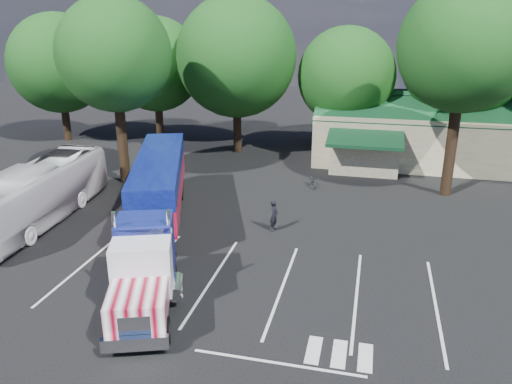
% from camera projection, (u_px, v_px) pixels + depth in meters
% --- Properties ---
extents(ground, '(120.00, 120.00, 0.00)m').
position_uv_depth(ground, '(246.00, 228.00, 28.01)').
color(ground, black).
rests_on(ground, ground).
extents(event_hall, '(24.20, 14.12, 5.55)m').
position_uv_depth(event_hall, '(464.00, 134.00, 40.57)').
color(event_hall, beige).
rests_on(event_hall, ground).
extents(tree_row_a, '(9.00, 9.00, 11.68)m').
position_uv_depth(tree_row_a, '(59.00, 63.00, 45.63)').
color(tree_row_a, black).
rests_on(tree_row_a, ground).
extents(tree_row_b, '(8.40, 8.40, 11.35)m').
position_uv_depth(tree_row_b, '(156.00, 65.00, 44.84)').
color(tree_row_b, black).
rests_on(tree_row_b, ground).
extents(tree_row_c, '(10.00, 10.00, 13.05)m').
position_uv_depth(tree_row_c, '(236.00, 57.00, 41.31)').
color(tree_row_c, black).
rests_on(tree_row_c, ground).
extents(tree_row_d, '(8.00, 8.00, 10.60)m').
position_uv_depth(tree_row_d, '(346.00, 76.00, 40.99)').
color(tree_row_d, black).
rests_on(tree_row_d, ground).
extents(tree_row_e, '(9.60, 9.60, 12.90)m').
position_uv_depth(tree_row_e, '(464.00, 59.00, 38.96)').
color(tree_row_e, black).
rests_on(tree_row_e, ground).
extents(tree_near_left, '(7.60, 7.60, 12.65)m').
position_uv_depth(tree_near_left, '(114.00, 55.00, 32.91)').
color(tree_near_left, black).
rests_on(tree_near_left, ground).
extents(tree_near_right, '(8.00, 8.00, 13.50)m').
position_uv_depth(tree_near_right, '(464.00, 47.00, 30.12)').
color(tree_near_right, black).
rests_on(tree_near_right, ground).
extents(semi_truck, '(8.52, 18.56, 3.96)m').
position_uv_depth(semi_truck, '(156.00, 197.00, 26.18)').
color(semi_truck, black).
rests_on(semi_truck, ground).
extents(woman, '(0.49, 0.69, 1.78)m').
position_uv_depth(woman, '(274.00, 215.00, 27.36)').
color(woman, black).
rests_on(woman, ground).
extents(bicycle, '(1.16, 1.72, 0.86)m').
position_uv_depth(bicycle, '(313.00, 181.00, 34.61)').
color(bicycle, black).
rests_on(bicycle, ground).
extents(tour_bus, '(3.72, 12.13, 3.33)m').
position_uv_depth(tour_bus, '(38.00, 193.00, 28.45)').
color(tour_bus, silver).
rests_on(tour_bus, ground).
extents(silver_sedan, '(4.07, 2.47, 1.27)m').
position_uv_depth(silver_sedan, '(445.00, 164.00, 37.77)').
color(silver_sedan, '#B2B3BA').
rests_on(silver_sedan, ground).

